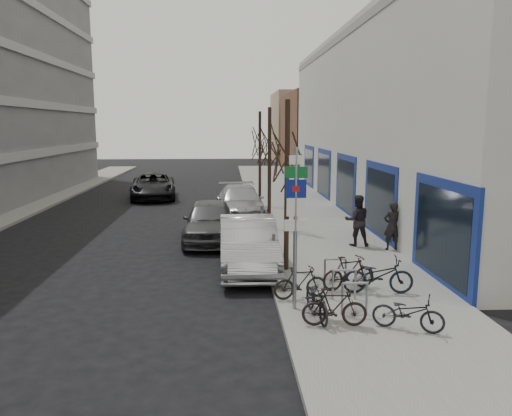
{
  "coord_description": "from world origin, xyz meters",
  "views": [
    {
      "loc": [
        0.75,
        -11.92,
        4.71
      ],
      "look_at": [
        1.69,
        4.42,
        2.0
      ],
      "focal_mm": 35.0,
      "sensor_mm": 36.0,
      "label": 1
    }
  ],
  "objects": [
    {
      "name": "pedestrian_far",
      "position": [
        5.68,
        6.53,
        1.14
      ],
      "size": [
        0.76,
        0.54,
        1.99
      ],
      "primitive_type": "imported",
      "rotation": [
        0.0,
        0.0,
        3.08
      ],
      "color": "black",
      "rests_on": "sidewalk_east"
    },
    {
      "name": "highway_sign_pole",
      "position": [
        2.4,
        -0.01,
        2.46
      ],
      "size": [
        0.55,
        0.1,
        4.2
      ],
      "color": "gray",
      "rests_on": "ground"
    },
    {
      "name": "bike_far_inner",
      "position": [
        4.12,
        1.39,
        0.65
      ],
      "size": [
        1.71,
        0.93,
        1.0
      ],
      "primitive_type": "imported",
      "rotation": [
        0.0,
        0.0,
        1.85
      ],
      "color": "black",
      "rests_on": "sidewalk_east"
    },
    {
      "name": "bike_near_left",
      "position": [
        2.86,
        -0.62,
        0.68
      ],
      "size": [
        0.71,
        1.77,
        1.05
      ],
      "primitive_type": "imported",
      "rotation": [
        0.0,
        0.0,
        0.11
      ],
      "color": "black",
      "rests_on": "sidewalk_east"
    },
    {
      "name": "ground",
      "position": [
        0.0,
        0.0,
        0.0
      ],
      "size": [
        120.0,
        120.0,
        0.0
      ],
      "primitive_type": "plane",
      "color": "black",
      "rests_on": "ground"
    },
    {
      "name": "tan_building_far",
      "position": [
        13.5,
        55.0,
        4.5
      ],
      "size": [
        13.0,
        12.0,
        9.0
      ],
      "primitive_type": "cube",
      "color": "#937A5B",
      "rests_on": "ground"
    },
    {
      "name": "meter_mid",
      "position": [
        2.15,
        8.5,
        0.92
      ],
      "size": [
        0.1,
        0.08,
        1.27
      ],
      "color": "gray",
      "rests_on": "sidewalk_east"
    },
    {
      "name": "lane_car",
      "position": [
        -4.1,
        20.7,
        0.83
      ],
      "size": [
        3.46,
        6.24,
        1.65
      ],
      "primitive_type": "imported",
      "rotation": [
        0.0,
        0.0,
        0.13
      ],
      "color": "black",
      "rests_on": "ground"
    },
    {
      "name": "bike_near_right",
      "position": [
        3.17,
        -1.15,
        0.61
      ],
      "size": [
        1.54,
        0.56,
        0.92
      ],
      "primitive_type": "imported",
      "rotation": [
        0.0,
        0.0,
        1.5
      ],
      "color": "black",
      "rests_on": "sidewalk_east"
    },
    {
      "name": "bike_far_curb",
      "position": [
        4.77,
        -1.47,
        0.63
      ],
      "size": [
        1.64,
        1.11,
        0.97
      ],
      "primitive_type": "imported",
      "rotation": [
        0.0,
        0.0,
        1.13
      ],
      "color": "black",
      "rests_on": "sidewalk_east"
    },
    {
      "name": "meter_front",
      "position": [
        2.15,
        3.0,
        0.92
      ],
      "size": [
        0.1,
        0.08,
        1.27
      ],
      "color": "gray",
      "rests_on": "sidewalk_east"
    },
    {
      "name": "bike_mid_inner",
      "position": [
        2.65,
        0.73,
        0.6
      ],
      "size": [
        1.55,
        0.72,
        0.91
      ],
      "primitive_type": "imported",
      "rotation": [
        0.0,
        0.0,
        1.77
      ],
      "color": "black",
      "rests_on": "sidewalk_east"
    },
    {
      "name": "sidewalk_east",
      "position": [
        4.5,
        10.0,
        0.07
      ],
      "size": [
        5.0,
        70.0,
        0.15
      ],
      "primitive_type": "cube",
      "color": "slate",
      "rests_on": "ground"
    },
    {
      "name": "parked_car_mid",
      "position": [
        -0.01,
        8.22,
        0.85
      ],
      "size": [
        2.06,
        5.02,
        1.7
      ],
      "primitive_type": "imported",
      "rotation": [
        0.0,
        0.0,
        -0.01
      ],
      "color": "#48484C",
      "rests_on": "ground"
    },
    {
      "name": "parked_car_front",
      "position": [
        1.4,
        4.05,
        0.85
      ],
      "size": [
        1.88,
        5.21,
        1.71
      ],
      "primitive_type": "imported",
      "rotation": [
        0.0,
        0.0,
        0.01
      ],
      "color": "#B9B8BE",
      "rests_on": "ground"
    },
    {
      "name": "pedestrian_near",
      "position": [
        6.8,
        5.8,
        1.06
      ],
      "size": [
        0.69,
        0.48,
        1.81
      ],
      "primitive_type": "imported",
      "rotation": [
        0.0,
        0.0,
        3.22
      ],
      "color": "black",
      "rests_on": "sidewalk_east"
    },
    {
      "name": "parked_car_back",
      "position": [
        1.4,
        13.41,
        0.82
      ],
      "size": [
        2.65,
        5.78,
        1.64
      ],
      "primitive_type": "imported",
      "rotation": [
        0.0,
        0.0,
        0.06
      ],
      "color": "#9D9DA2",
      "rests_on": "ground"
    },
    {
      "name": "tree_far",
      "position": [
        2.6,
        16.5,
        4.1
      ],
      "size": [
        1.8,
        1.8,
        5.5
      ],
      "color": "black",
      "rests_on": "ground"
    },
    {
      "name": "tree_near",
      "position": [
        2.6,
        3.5,
        4.1
      ],
      "size": [
        1.8,
        1.8,
        5.5
      ],
      "color": "black",
      "rests_on": "ground"
    },
    {
      "name": "bike_rack",
      "position": [
        3.8,
        0.6,
        0.66
      ],
      "size": [
        0.66,
        2.26,
        0.83
      ],
      "color": "gray",
      "rests_on": "sidewalk_east"
    },
    {
      "name": "meter_back",
      "position": [
        2.15,
        14.0,
        0.92
      ],
      "size": [
        0.1,
        0.08,
        1.27
      ],
      "color": "gray",
      "rests_on": "sidewalk_east"
    },
    {
      "name": "brick_building_far",
      "position": [
        13.0,
        40.0,
        4.0
      ],
      "size": [
        12.0,
        14.0,
        8.0
      ],
      "primitive_type": "cube",
      "color": "brown",
      "rests_on": "ground"
    },
    {
      "name": "bike_mid_curb",
      "position": [
        4.84,
        1.04,
        0.74
      ],
      "size": [
        1.98,
        0.74,
        1.18
      ],
      "primitive_type": "imported",
      "rotation": [
        0.0,
        0.0,
        1.49
      ],
      "color": "black",
      "rests_on": "sidewalk_east"
    },
    {
      "name": "tree_mid",
      "position": [
        2.6,
        10.0,
        4.1
      ],
      "size": [
        1.8,
        1.8,
        5.5
      ],
      "color": "black",
      "rests_on": "ground"
    }
  ]
}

